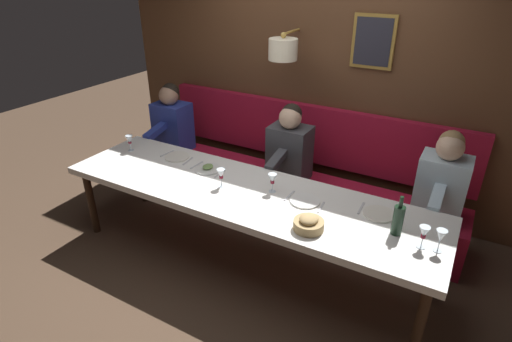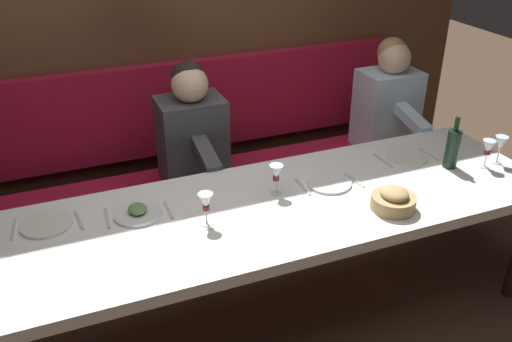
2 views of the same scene
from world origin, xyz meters
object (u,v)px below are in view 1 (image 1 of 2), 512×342
object	(u,v)px
diner_near	(290,145)
wine_glass_0	(129,140)
wine_bottle	(398,220)
bread_bowl	(309,223)
wine_glass_1	(272,179)
dining_table	(243,196)
diner_nearest	(443,179)
wine_glass_4	(424,233)
wine_glass_2	(221,174)
diner_middle	(172,120)
wine_glass_3	(441,236)

from	to	relation	value
diner_near	wine_glass_0	bearing A→B (deg)	118.04
wine_bottle	bread_bowl	distance (m)	0.61
diner_near	wine_glass_1	distance (m)	0.82
dining_table	wine_bottle	xyz separation A→B (m)	(-0.00, -1.25, 0.17)
dining_table	wine_glass_1	bearing A→B (deg)	-66.68
diner_nearest	wine_glass_4	bearing A→B (deg)	179.99
diner_near	wine_glass_0	size ratio (longest dim) A/B	4.82
diner_near	wine_glass_2	distance (m)	0.94
diner_middle	wine_glass_0	xyz separation A→B (m)	(-0.75, -0.09, 0.04)
diner_nearest	wine_glass_0	size ratio (longest dim) A/B	4.82
dining_table	wine_glass_2	size ratio (longest dim) A/B	20.03
diner_nearest	wine_glass_4	distance (m)	0.96
diner_near	diner_middle	world-z (taller)	same
dining_table	diner_nearest	bearing A→B (deg)	-58.38
diner_middle	wine_bottle	xyz separation A→B (m)	(-0.89, -2.75, 0.04)
wine_glass_0	wine_glass_4	bearing A→B (deg)	-94.09
diner_nearest	wine_glass_3	bearing A→B (deg)	-173.83
wine_glass_1	wine_glass_2	bearing A→B (deg)	108.09
wine_glass_0	bread_bowl	world-z (taller)	wine_glass_0
dining_table	wine_glass_3	size ratio (longest dim) A/B	20.03
wine_glass_4	wine_bottle	xyz separation A→B (m)	(0.07, 0.18, 0.00)
diner_nearest	diner_near	world-z (taller)	same
diner_middle	wine_glass_1	xyz separation A→B (m)	(-0.79, -1.73, 0.04)
wine_glass_3	diner_nearest	bearing A→B (deg)	6.17
dining_table	diner_middle	bearing A→B (deg)	59.61
dining_table	diner_nearest	distance (m)	1.69
diner_near	wine_glass_4	xyz separation A→B (m)	(-0.96, -1.43, 0.04)
diner_near	bread_bowl	xyz separation A→B (m)	(-1.14, -0.69, -0.03)
wine_glass_4	bread_bowl	bearing A→B (deg)	103.62
diner_nearest	wine_bottle	xyz separation A→B (m)	(-0.89, 0.18, 0.04)
wine_glass_2	wine_glass_4	xyz separation A→B (m)	(-0.04, -1.63, 0.00)
diner_middle	dining_table	bearing A→B (deg)	-120.39
wine_glass_1	wine_glass_2	size ratio (longest dim) A/B	1.00
wine_glass_4	diner_middle	bearing A→B (deg)	71.94
diner_nearest	wine_glass_3	world-z (taller)	diner_nearest
wine_glass_2	wine_bottle	size ratio (longest dim) A/B	0.55
diner_near	wine_glass_1	size ratio (longest dim) A/B	4.82
wine_glass_0	wine_glass_2	distance (m)	1.23
diner_nearest	bread_bowl	distance (m)	1.35
dining_table	diner_nearest	size ratio (longest dim) A/B	4.15
wine_glass_1	wine_glass_4	bearing A→B (deg)	-98.05
diner_near	wine_bottle	size ratio (longest dim) A/B	2.64
diner_near	wine_glass_3	size ratio (longest dim) A/B	4.82
wine_glass_0	wine_glass_1	size ratio (longest dim) A/B	1.00
wine_glass_0	wine_glass_4	world-z (taller)	same
wine_glass_4	dining_table	bearing A→B (deg)	86.98
diner_middle	wine_glass_3	distance (m)	3.18
wine_bottle	wine_glass_1	bearing A→B (deg)	84.41
diner_middle	wine_glass_1	bearing A→B (deg)	-114.49
wine_glass_0	wine_glass_3	size ratio (longest dim) A/B	1.00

